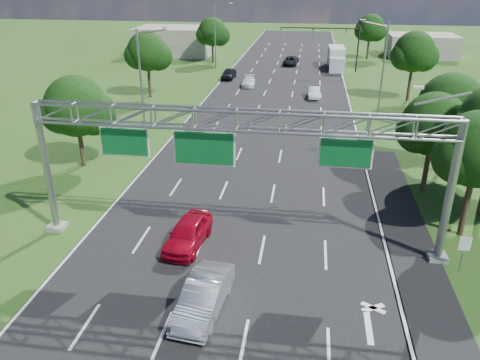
% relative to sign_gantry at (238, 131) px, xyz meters
% --- Properties ---
extents(ground, '(220.00, 220.00, 0.00)m').
position_rel_sign_gantry_xyz_m(ground, '(-0.33, 18.00, -6.89)').
color(ground, '#274B16').
rests_on(ground, ground).
extents(road, '(18.00, 180.00, 0.02)m').
position_rel_sign_gantry_xyz_m(road, '(-0.33, 18.00, -6.89)').
color(road, black).
rests_on(road, ground).
extents(road_flare, '(3.00, 30.00, 0.02)m').
position_rel_sign_gantry_xyz_m(road_flare, '(9.87, 2.00, -6.89)').
color(road_flare, black).
rests_on(road_flare, ground).
extents(sign_gantry, '(23.50, 1.00, 9.56)m').
position_rel_sign_gantry_xyz_m(sign_gantry, '(0.00, 0.00, 0.00)').
color(sign_gantry, gray).
rests_on(sign_gantry, ground).
extents(regulatory_sign, '(0.60, 0.08, 2.10)m').
position_rel_sign_gantry_xyz_m(regulatory_sign, '(12.07, -1.02, -5.38)').
color(regulatory_sign, gray).
rests_on(regulatory_sign, ground).
extents(traffic_signal, '(12.21, 0.24, 7.00)m').
position_rel_sign_gantry_xyz_m(traffic_signal, '(7.15, 53.00, -1.72)').
color(traffic_signal, black).
rests_on(traffic_signal, ground).
extents(streetlight_l_near, '(2.97, 0.22, 10.16)m').
position_rel_sign_gantry_xyz_m(streetlight_l_near, '(-11.63, 18.00, -1.31)').
color(streetlight_l_near, gray).
rests_on(streetlight_l_near, ground).
extents(streetlight_l_far, '(2.97, 0.22, 10.16)m').
position_rel_sign_gantry_xyz_m(streetlight_l_far, '(-11.63, 53.00, -1.31)').
color(streetlight_l_far, gray).
rests_on(streetlight_l_far, ground).
extents(streetlight_r_mid, '(2.97, 0.22, 10.16)m').
position_rel_sign_gantry_xyz_m(streetlight_r_mid, '(10.97, 28.00, -1.31)').
color(streetlight_r_mid, gray).
rests_on(streetlight_r_mid, ground).
extents(tree_cluster_right, '(9.91, 14.60, 8.68)m').
position_rel_sign_gantry_xyz_m(tree_cluster_right, '(14.47, 7.19, -1.58)').
color(tree_cluster_right, '#2D2116').
rests_on(tree_cluster_right, ground).
extents(tree_verge_la, '(5.76, 4.80, 7.40)m').
position_rel_sign_gantry_xyz_m(tree_verge_la, '(-14.25, 10.04, -2.13)').
color(tree_verge_la, '#2D2116').
rests_on(tree_verge_la, ground).
extents(tree_verge_lb, '(5.76, 4.80, 8.06)m').
position_rel_sign_gantry_xyz_m(tree_verge_lb, '(-16.25, 33.04, -1.48)').
color(tree_verge_lb, '#2D2116').
rests_on(tree_verge_lb, ground).
extents(tree_verge_lc, '(5.76, 4.80, 7.62)m').
position_rel_sign_gantry_xyz_m(tree_verge_lc, '(-13.25, 58.04, -1.92)').
color(tree_verge_lc, '#2D2116').
rests_on(tree_verge_lc, ground).
extents(tree_verge_rd, '(5.76, 4.80, 8.28)m').
position_rel_sign_gantry_xyz_m(tree_verge_rd, '(15.75, 36.04, -1.26)').
color(tree_verge_rd, '#2D2116').
rests_on(tree_verge_rd, ground).
extents(tree_verge_re, '(5.76, 4.80, 7.84)m').
position_rel_sign_gantry_xyz_m(tree_verge_re, '(13.75, 66.04, -1.70)').
color(tree_verge_re, '#2D2116').
rests_on(tree_verge_re, ground).
extents(building_left, '(14.00, 10.00, 5.00)m').
position_rel_sign_gantry_xyz_m(building_left, '(-22.33, 66.00, -4.39)').
color(building_left, gray).
rests_on(building_left, ground).
extents(building_right, '(12.00, 9.00, 4.00)m').
position_rel_sign_gantry_xyz_m(building_right, '(23.67, 70.00, -4.89)').
color(building_right, gray).
rests_on(building_right, ground).
extents(red_coupe, '(2.33, 4.86, 1.60)m').
position_rel_sign_gantry_xyz_m(red_coupe, '(-2.83, -0.60, -6.09)').
color(red_coupe, '#AD081F').
rests_on(red_coupe, ground).
extents(silver_sedan, '(2.23, 5.06, 1.62)m').
position_rel_sign_gantry_xyz_m(silver_sedan, '(-0.67, -6.11, -6.08)').
color(silver_sedan, '#B0B5BC').
rests_on(silver_sedan, ground).
extents(car_queue_a, '(2.02, 4.36, 1.23)m').
position_rel_sign_gantry_xyz_m(car_queue_a, '(-4.80, 41.00, -6.27)').
color(car_queue_a, white).
rests_on(car_queue_a, ground).
extents(car_queue_b, '(2.69, 5.13, 1.38)m').
position_rel_sign_gantry_xyz_m(car_queue_b, '(0.20, 57.89, -6.20)').
color(car_queue_b, black).
rests_on(car_queue_b, ground).
extents(car_queue_c, '(1.94, 4.43, 1.49)m').
position_rel_sign_gantry_xyz_m(car_queue_c, '(-8.33, 45.28, -6.15)').
color(car_queue_c, black).
rests_on(car_queue_c, ground).
extents(car_queue_d, '(1.44, 3.94, 1.29)m').
position_rel_sign_gantry_xyz_m(car_queue_d, '(4.25, 35.66, -6.25)').
color(car_queue_d, white).
rests_on(car_queue_d, ground).
extents(box_truck, '(2.68, 8.73, 3.29)m').
position_rel_sign_gantry_xyz_m(box_truck, '(7.67, 56.09, -5.32)').
color(box_truck, beige).
rests_on(box_truck, ground).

